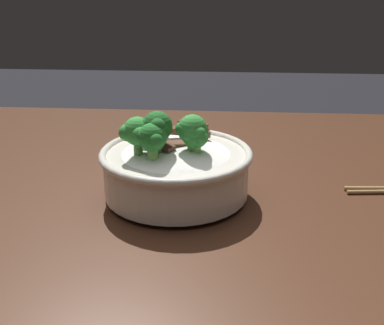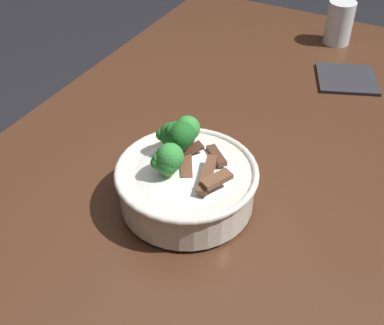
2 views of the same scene
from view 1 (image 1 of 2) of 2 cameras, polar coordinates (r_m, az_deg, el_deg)
name	(u,v)px [view 1 (image 1 of 2)]	position (r m, az deg, el deg)	size (l,w,h in m)	color
dining_table	(99,243)	(0.90, -11.17, -9.46)	(1.53, 0.98, 0.76)	#472819
rice_bowl	(175,164)	(0.76, -2.02, -0.22)	(0.24, 0.24, 0.15)	silver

